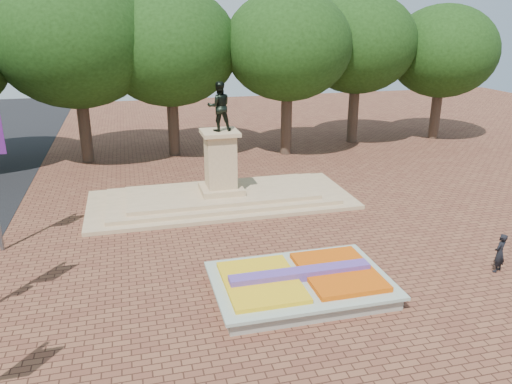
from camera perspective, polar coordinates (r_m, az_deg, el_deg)
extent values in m
plane|color=brown|center=(19.91, 0.37, -8.90)|extent=(90.00, 90.00, 0.00)
cube|color=gray|center=(18.39, 5.07, -10.73)|extent=(6.00, 4.00, 0.45)
cube|color=#ABB8A7|center=(18.26, 5.09, -9.98)|extent=(6.30, 4.30, 0.12)
cube|color=#EE560D|center=(18.69, 9.36, -8.99)|extent=(2.60, 3.40, 0.22)
cube|color=yellow|center=(17.81, 0.63, -10.25)|extent=(2.60, 3.40, 0.18)
cube|color=#4D3592|center=(18.15, 5.11, -9.37)|extent=(5.20, 0.55, 0.38)
cube|color=tan|center=(27.01, -3.97, -0.90)|extent=(14.00, 6.00, 0.20)
cube|color=tan|center=(26.95, -3.98, -0.50)|extent=(12.00, 5.00, 0.20)
cube|color=tan|center=(26.88, -3.99, -0.10)|extent=(10.00, 4.00, 0.20)
cube|color=tan|center=(26.80, -4.00, 0.40)|extent=(2.20, 2.20, 0.30)
cube|color=tan|center=(26.34, -4.08, 3.59)|extent=(1.50, 1.50, 2.80)
cube|color=tan|center=(25.97, -4.16, 6.78)|extent=(1.90, 1.90, 0.20)
imported|color=black|center=(25.72, -4.23, 9.72)|extent=(1.22, 0.95, 2.50)
cylinder|color=#32251B|center=(35.90, -19.85, 6.25)|extent=(0.80, 0.80, 4.00)
ellipsoid|color=black|center=(35.24, -20.73, 13.68)|extent=(8.80, 8.80, 7.48)
cylinder|color=#32251B|center=(35.91, -8.62, 7.18)|extent=(0.80, 0.80, 4.00)
ellipsoid|color=black|center=(35.24, -9.01, 14.65)|extent=(8.80, 8.80, 7.48)
cylinder|color=#32251B|center=(37.25, 2.23, 7.81)|extent=(0.80, 0.80, 4.00)
ellipsoid|color=black|center=(36.60, 2.33, 15.03)|extent=(8.80, 8.80, 7.48)
cylinder|color=#32251B|center=(39.79, 12.04, 8.15)|extent=(0.80, 0.80, 4.00)
ellipsoid|color=black|center=(39.19, 12.53, 14.89)|extent=(8.80, 8.80, 7.48)
cylinder|color=#32251B|center=(43.33, 20.47, 8.25)|extent=(0.80, 0.80, 4.00)
ellipsoid|color=black|center=(42.78, 21.22, 14.41)|extent=(8.80, 8.80, 7.48)
imported|color=black|center=(21.63, 26.08, -6.28)|extent=(0.69, 0.59, 1.59)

